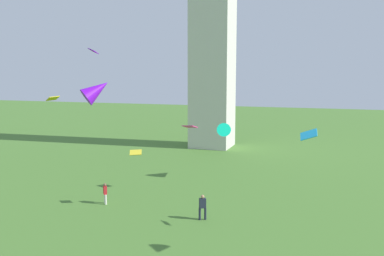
# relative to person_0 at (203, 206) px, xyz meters

# --- Properties ---
(person_0) EXTENTS (0.55, 0.46, 1.83)m
(person_0) POSITION_rel_person_0_xyz_m (0.00, 0.00, 0.00)
(person_0) COLOR #1E2333
(person_0) RESTS_ON ground_plane
(person_1) EXTENTS (0.47, 0.50, 1.69)m
(person_1) POSITION_rel_person_0_xyz_m (-8.45, 0.92, -0.08)
(person_1) COLOR silver
(person_1) RESTS_ON ground_plane
(kite_flying_0) EXTENTS (1.06, 0.75, 0.77)m
(kite_flying_0) POSITION_rel_person_0_xyz_m (7.12, -0.87, 5.59)
(kite_flying_0) COLOR #22AFEE
(kite_flying_2) EXTENTS (1.05, 0.86, 0.37)m
(kite_flying_2) POSITION_rel_person_0_xyz_m (-5.58, 0.74, 3.38)
(kite_flying_2) COLOR gold
(kite_flying_3) EXTENTS (1.37, 1.11, 0.36)m
(kite_flying_3) POSITION_rel_person_0_xyz_m (-3.04, 6.01, 4.82)
(kite_flying_3) COLOR #D5297B
(kite_flying_4) EXTENTS (0.91, 1.14, 0.43)m
(kite_flying_4) POSITION_rel_person_0_xyz_m (-14.00, 2.14, 7.25)
(kite_flying_4) COLOR #B4A506
(kite_flying_5) EXTENTS (1.24, 1.15, 0.68)m
(kite_flying_5) POSITION_rel_person_0_xyz_m (-16.13, 11.98, 11.77)
(kite_flying_5) COLOR #7E05D9
(kite_flying_6) EXTENTS (1.88, 2.57, 2.05)m
(kite_flying_6) POSITION_rel_person_0_xyz_m (-1.46, 11.70, 3.59)
(kite_flying_6) COLOR #0EEDB5
(kite_flying_7) EXTENTS (2.60, 2.54, 2.15)m
(kite_flying_7) POSITION_rel_person_0_xyz_m (-7.21, -1.82, 8.20)
(kite_flying_7) COLOR #6F0ECD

